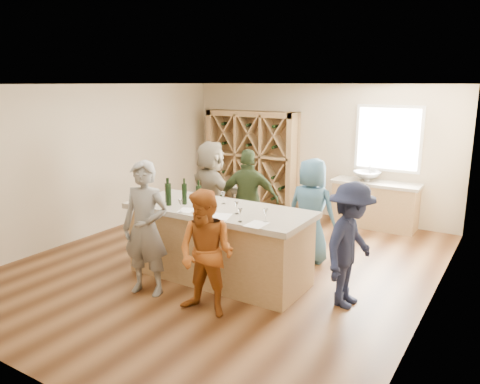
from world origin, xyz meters
The scene contains 34 objects.
floor centered at (0.00, 0.00, -0.05)m, with size 6.00×7.00×0.10m, color brown.
ceiling centered at (0.00, 0.00, 2.85)m, with size 6.00×7.00×0.10m, color white.
wall_back centered at (0.00, 3.55, 1.40)m, with size 6.00×0.10×2.80m, color #C3AF8D.
wall_front centered at (0.00, -3.55, 1.40)m, with size 6.00×0.10×2.80m, color #C3AF8D.
wall_left centered at (-3.05, 0.00, 1.40)m, with size 0.10×7.00×2.80m, color #C3AF8D.
wall_right centered at (3.05, 0.00, 1.40)m, with size 0.10×7.00×2.80m, color #C3AF8D.
window_frame centered at (1.50, 3.47, 1.75)m, with size 1.30×0.06×1.30m, color white.
window_pane centered at (1.50, 3.44, 1.75)m, with size 1.18×0.01×1.18m, color white.
wine_rack centered at (-1.50, 3.27, 1.10)m, with size 2.20×0.45×2.20m, color #9E794B.
back_counter_base centered at (1.40, 3.20, 0.43)m, with size 1.60×0.58×0.86m, color #9E794B.
back_counter_top centered at (1.40, 3.20, 0.89)m, with size 1.70×0.62×0.06m, color #AAA08C.
sink centered at (1.20, 3.20, 1.01)m, with size 0.54×0.54×0.19m, color silver.
faucet centered at (1.20, 3.38, 1.07)m, with size 0.02×0.02×0.30m, color silver.
tasting_counter_base centered at (0.19, -0.53, 0.50)m, with size 2.60×1.00×1.00m, color #9E794B.
tasting_counter_top centered at (0.19, -0.53, 1.04)m, with size 2.72×1.12×0.08m, color #AAA08C.
wine_bottle_a centered at (-0.62, -0.69, 1.23)m, with size 0.07×0.07×0.29m, color black.
wine_bottle_b centered at (-0.49, -0.81, 1.24)m, with size 0.08×0.08×0.33m, color black.
wine_bottle_c centered at (-0.34, -0.64, 1.23)m, with size 0.08×0.08×0.31m, color black.
wine_bottle_e centered at (-0.05, -0.67, 1.24)m, with size 0.08×0.08×0.32m, color black.
wine_glass_a centered at (-0.11, -1.02, 1.17)m, with size 0.07×0.07×0.18m, color white.
wine_glass_b centered at (0.34, -0.96, 1.16)m, with size 0.06×0.06×0.16m, color white.
wine_glass_c centered at (0.83, -0.97, 1.17)m, with size 0.06×0.06×0.17m, color white.
wine_glass_d centered at (0.59, -0.68, 1.16)m, with size 0.06×0.06×0.16m, color white.
wine_glass_e centered at (1.12, -0.81, 1.17)m, with size 0.07×0.07×0.17m, color white.
tasting_menu_a centered at (-0.11, -0.89, 1.08)m, with size 0.19×0.26×0.00m, color white.
tasting_menu_b centered at (0.49, -0.90, 1.08)m, with size 0.24×0.33×0.00m, color white.
tasting_menu_c centered at (1.07, -0.96, 1.08)m, with size 0.23×0.31×0.00m, color white.
person_near_left centered at (-0.36, -1.45, 0.92)m, with size 0.67×0.49×1.84m, color slate.
person_near_right centered at (0.68, -1.51, 0.79)m, with size 0.77×0.42×1.58m, color #994C19.
person_server centered at (2.09, -0.36, 0.82)m, with size 1.06×0.49×1.63m, color #191E38.
person_far_mid centered at (-0.06, 0.74, 0.87)m, with size 1.02×0.52×1.75m, color #263319.
person_far_right centered at (1.05, 0.83, 0.84)m, with size 0.82×0.53×1.68m, color #335972.
person_far_left centered at (-0.94, 0.90, 0.91)m, with size 1.69×0.61×1.82m, color gray.
wine_glass_f centered at (0.14, -0.33, 1.17)m, with size 0.07×0.07×0.18m, color white.
Camera 1 is at (3.87, -5.86, 2.83)m, focal length 35.00 mm.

